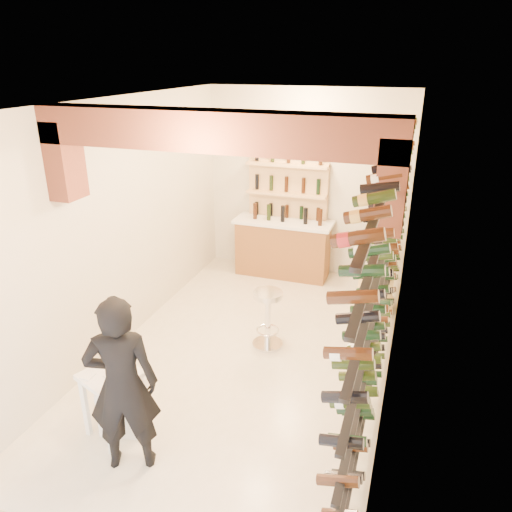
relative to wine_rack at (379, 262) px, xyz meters
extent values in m
plane|color=silver|center=(-1.53, 0.00, -1.55)|extent=(6.00, 6.00, 0.00)
cube|color=beige|center=(-1.53, 3.00, 0.05)|extent=(3.50, 0.02, 3.20)
cube|color=beige|center=(-1.53, -3.00, 0.05)|extent=(3.50, 0.02, 3.20)
cube|color=beige|center=(-3.28, 0.00, 0.05)|extent=(0.02, 6.00, 3.20)
cube|color=beige|center=(0.22, 0.00, 0.05)|extent=(0.02, 6.00, 3.20)
cube|color=#AE6C3E|center=(-1.53, 0.00, 1.65)|extent=(3.50, 6.00, 0.02)
cube|color=#A8533A|center=(-1.53, -1.00, 1.47)|extent=(3.50, 0.35, 0.36)
cube|color=#A8533A|center=(-3.16, -1.00, 1.10)|extent=(0.24, 0.35, 0.80)
cube|color=#A8533A|center=(0.10, -1.00, 1.10)|extent=(0.24, 0.35, 0.80)
cube|color=black|center=(0.06, 0.00, -1.30)|extent=(0.06, 5.70, 0.03)
cube|color=black|center=(0.06, 0.00, -0.90)|extent=(0.06, 5.70, 0.03)
cube|color=black|center=(0.06, 0.00, -0.50)|extent=(0.06, 5.70, 0.03)
cube|color=black|center=(0.06, 0.00, -0.10)|extent=(0.06, 5.70, 0.03)
cube|color=black|center=(0.06, 0.00, 0.30)|extent=(0.06, 5.70, 0.03)
cube|color=black|center=(0.06, 0.00, 0.70)|extent=(0.06, 5.70, 0.03)
cube|color=black|center=(0.06, 0.00, 1.10)|extent=(0.06, 5.70, 0.03)
cube|color=brown|center=(-1.83, 2.65, -1.07)|extent=(1.60, 0.55, 0.96)
cube|color=white|center=(-1.83, 2.65, -0.56)|extent=(1.70, 0.62, 0.05)
cube|color=#DEB57D|center=(-1.83, 2.92, -0.55)|extent=(1.40, 0.10, 2.00)
cube|color=#DEB57D|center=(-1.83, 2.82, -1.10)|extent=(1.40, 0.28, 0.04)
cube|color=#DEB57D|center=(-1.83, 2.82, -0.60)|extent=(1.40, 0.28, 0.04)
cube|color=#DEB57D|center=(-1.83, 2.82, -0.10)|extent=(1.40, 0.28, 0.04)
cube|color=#DEB57D|center=(-1.83, 2.82, 0.40)|extent=(1.40, 0.28, 0.04)
cube|color=brown|center=(-1.83, 2.97, 0.90)|extent=(0.70, 0.04, 0.55)
cube|color=#99998C|center=(-1.83, 2.94, 0.90)|extent=(0.60, 0.01, 0.45)
cube|color=white|center=(-2.36, -1.76, -0.84)|extent=(0.65, 0.65, 0.05)
cube|color=white|center=(-2.62, -1.87, -1.21)|extent=(0.05, 0.05, 0.68)
cube|color=white|center=(-2.24, -2.02, -1.21)|extent=(0.05, 0.05, 0.68)
cube|color=white|center=(-2.47, -1.49, -1.21)|extent=(0.05, 0.05, 0.68)
cube|color=white|center=(-2.09, -1.64, -1.21)|extent=(0.05, 0.05, 0.68)
cylinder|color=white|center=(-2.31, -1.74, -0.81)|extent=(0.23, 0.23, 0.01)
cylinder|color=#BF7266|center=(-2.31, -1.74, -0.79)|extent=(0.17, 0.17, 0.02)
cube|color=white|center=(-2.53, -1.87, -0.81)|extent=(0.12, 0.12, 0.01)
cylinder|color=white|center=(-2.50, -1.61, -0.81)|extent=(0.07, 0.07, 0.00)
cylinder|color=white|center=(-2.50, -1.61, -0.77)|extent=(0.01, 0.01, 0.09)
cone|color=#56070C|center=(-2.50, -1.61, -0.70)|extent=(0.07, 0.07, 0.08)
cube|color=white|center=(-2.33, -1.64, -1.29)|extent=(0.48, 0.48, 0.51)
imported|color=black|center=(-2.00, -2.06, -0.66)|extent=(0.77, 0.66, 1.78)
cylinder|color=silver|center=(-1.38, 0.34, -1.53)|extent=(0.41, 0.41, 0.03)
cylinder|color=silver|center=(-1.38, 0.34, -1.17)|extent=(0.08, 0.08, 0.72)
cylinder|color=silver|center=(-1.38, 0.34, -0.78)|extent=(0.39, 0.39, 0.07)
torus|color=silver|center=(-1.38, 0.34, -1.32)|extent=(0.31, 0.31, 0.02)
cube|color=#DABE77|center=(-0.13, 1.83, -1.40)|extent=(0.58, 0.47, 0.30)
cube|color=#DABE77|center=(-0.13, 1.83, -1.11)|extent=(0.53, 0.44, 0.27)
camera|label=1|loc=(0.30, -5.09, 2.08)|focal=34.21mm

